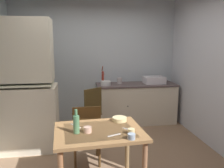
% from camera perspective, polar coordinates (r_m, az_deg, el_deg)
% --- Properties ---
extents(ground_plane, '(4.58, 4.58, 0.00)m').
position_cam_1_polar(ground_plane, '(3.70, -1.33, -17.82)').
color(ground_plane, '#86684D').
extents(wall_back, '(3.66, 0.10, 2.67)m').
position_cam_1_polar(wall_back, '(5.11, -4.09, 5.70)').
color(wall_back, silver).
rests_on(wall_back, ground).
extents(wall_right, '(0.10, 3.68, 2.67)m').
position_cam_1_polar(wall_right, '(3.96, 25.88, 3.33)').
color(wall_right, silver).
rests_on(wall_right, ground).
extents(hutch_cabinet, '(1.00, 0.59, 2.12)m').
position_cam_1_polar(hutch_cabinet, '(3.91, -21.04, -1.50)').
color(hutch_cabinet, beige).
rests_on(hutch_cabinet, ground).
extents(counter_cabinet, '(1.71, 0.64, 0.87)m').
position_cam_1_polar(counter_cabinet, '(5.04, 6.00, -4.79)').
color(counter_cabinet, beige).
rests_on(counter_cabinet, ground).
extents(sink_basin, '(0.44, 0.34, 0.15)m').
position_cam_1_polar(sink_basin, '(5.05, 10.47, 1.03)').
color(sink_basin, white).
rests_on(sink_basin, counter_cabinet).
extents(hand_pump, '(0.05, 0.27, 0.39)m').
position_cam_1_polar(hand_pump, '(4.83, -2.33, 1.87)').
color(hand_pump, maroon).
rests_on(hand_pump, counter_cabinet).
extents(mixing_bowl_counter, '(0.22, 0.22, 0.09)m').
position_cam_1_polar(mixing_bowl_counter, '(4.76, -1.60, 0.23)').
color(mixing_bowl_counter, white).
rests_on(mixing_bowl_counter, counter_cabinet).
extents(stoneware_crock, '(0.11, 0.11, 0.13)m').
position_cam_1_polar(stoneware_crock, '(4.91, 1.91, 0.80)').
color(stoneware_crock, beige).
rests_on(stoneware_crock, counter_cabinet).
extents(dining_table, '(1.05, 0.84, 0.76)m').
position_cam_1_polar(dining_table, '(2.70, -3.26, -13.61)').
color(dining_table, olive).
rests_on(dining_table, ground).
extents(chair_far_side, '(0.41, 0.41, 0.90)m').
position_cam_1_polar(chair_far_side, '(3.33, -6.38, -12.26)').
color(chair_far_side, '#4F341A').
rests_on(chair_far_side, ground).
extents(chair_by_counter, '(0.56, 0.56, 0.95)m').
position_cam_1_polar(chair_by_counter, '(4.22, -5.68, -6.91)').
color(chair_by_counter, '#543A18').
rests_on(chair_by_counter, ground).
extents(serving_bowl_wide, '(0.18, 0.18, 0.05)m').
position_cam_1_polar(serving_bowl_wide, '(2.93, 1.89, -8.78)').
color(serving_bowl_wide, beige).
rests_on(serving_bowl_wide, dining_table).
extents(teacup_cream, '(0.08, 0.08, 0.06)m').
position_cam_1_polar(teacup_cream, '(2.55, 4.83, -11.70)').
color(teacup_cream, beige).
rests_on(teacup_cream, dining_table).
extents(mug_tall, '(0.09, 0.09, 0.06)m').
position_cam_1_polar(mug_tall, '(2.59, -6.15, -11.31)').
color(mug_tall, tan).
rests_on(mug_tall, dining_table).
extents(teacup_mint, '(0.08, 0.08, 0.06)m').
position_cam_1_polar(teacup_mint, '(2.42, 4.88, -12.96)').
color(teacup_mint, '#9EB2C6').
rests_on(teacup_mint, dining_table).
extents(glass_bottle, '(0.07, 0.07, 0.27)m').
position_cam_1_polar(glass_bottle, '(2.56, -8.93, -9.79)').
color(glass_bottle, '#4C7F56').
rests_on(glass_bottle, dining_table).
extents(table_knife, '(0.13, 0.16, 0.00)m').
position_cam_1_polar(table_knife, '(2.80, -9.09, -10.30)').
color(table_knife, silver).
rests_on(table_knife, dining_table).
extents(teaspoon_near_bowl, '(0.10, 0.12, 0.00)m').
position_cam_1_polar(teaspoon_near_bowl, '(2.67, 3.87, -11.26)').
color(teaspoon_near_bowl, beige).
rests_on(teaspoon_near_bowl, dining_table).
extents(teaspoon_by_cup, '(0.16, 0.07, 0.00)m').
position_cam_1_polar(teaspoon_by_cup, '(2.51, 0.52, -12.69)').
color(teaspoon_by_cup, beige).
rests_on(teaspoon_by_cup, dining_table).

